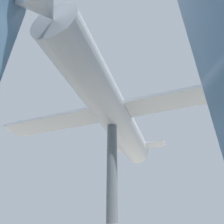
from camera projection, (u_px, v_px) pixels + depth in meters
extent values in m
cylinder|color=slate|center=(112.00, 195.00, 10.35)|extent=(0.55, 0.55, 7.46)
cylinder|color=#B2B7BC|center=(112.00, 112.00, 12.91)|extent=(5.39, 12.89, 1.95)
cube|color=#B2B7BC|center=(112.00, 112.00, 12.91)|extent=(14.44, 5.55, 0.18)
cube|color=#B2B7BC|center=(135.00, 147.00, 17.47)|extent=(4.75, 2.24, 0.18)
cube|color=#B2B7BC|center=(134.00, 136.00, 17.99)|extent=(0.47, 1.11, 1.84)
cone|color=#B2B7BC|center=(43.00, 4.00, 7.33)|extent=(1.93, 1.64, 1.65)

